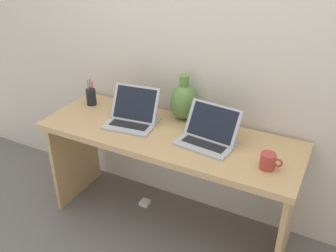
# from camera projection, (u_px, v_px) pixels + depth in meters

# --- Properties ---
(ground_plane) EXTENTS (6.00, 6.00, 0.00)m
(ground_plane) POSITION_uv_depth(u_px,v_px,m) (168.00, 222.00, 2.64)
(ground_plane) COLOR slate
(back_wall) EXTENTS (4.40, 0.04, 2.40)m
(back_wall) POSITION_uv_depth(u_px,v_px,m) (192.00, 45.00, 2.33)
(back_wall) COLOR beige
(back_wall) RESTS_ON ground
(desk) EXTENTS (1.65, 0.57, 0.73)m
(desk) POSITION_uv_depth(u_px,v_px,m) (168.00, 153.00, 2.37)
(desk) COLOR tan
(desk) RESTS_ON ground
(laptop_left) EXTENTS (0.34, 0.29, 0.23)m
(laptop_left) POSITION_uv_depth(u_px,v_px,m) (133.00, 114.00, 2.39)
(laptop_left) COLOR #B2B2B7
(laptop_left) RESTS_ON desk
(laptop_right) EXTENTS (0.35, 0.28, 0.21)m
(laptop_right) POSITION_uv_depth(u_px,v_px,m) (209.00, 134.00, 2.18)
(laptop_right) COLOR #B2B2B7
(laptop_right) RESTS_ON desk
(green_vase) EXTENTS (0.18, 0.18, 0.30)m
(green_vase) POSITION_uv_depth(u_px,v_px,m) (184.00, 101.00, 2.41)
(green_vase) COLOR #5B843D
(green_vase) RESTS_ON desk
(coffee_mug) EXTENTS (0.12, 0.08, 0.09)m
(coffee_mug) POSITION_uv_depth(u_px,v_px,m) (268.00, 161.00, 1.95)
(coffee_mug) COLOR #B23D33
(coffee_mug) RESTS_ON desk
(pen_cup) EXTENTS (0.07, 0.07, 0.19)m
(pen_cup) POSITION_uv_depth(u_px,v_px,m) (91.00, 96.00, 2.63)
(pen_cup) COLOR black
(pen_cup) RESTS_ON desk
(power_brick) EXTENTS (0.07, 0.07, 0.03)m
(power_brick) POSITION_uv_depth(u_px,v_px,m) (145.00, 203.00, 2.81)
(power_brick) COLOR white
(power_brick) RESTS_ON ground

